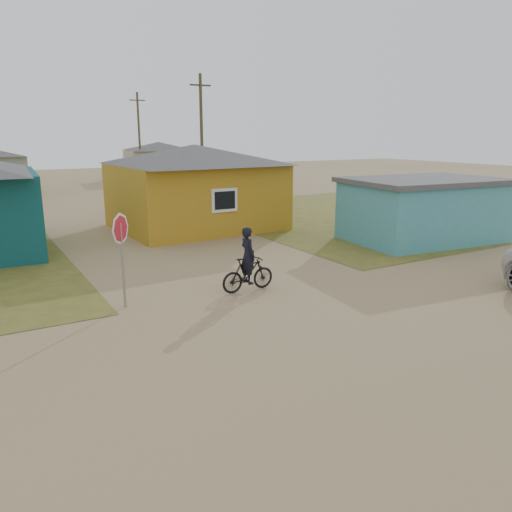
{
  "coord_description": "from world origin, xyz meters",
  "views": [
    {
      "loc": [
        -6.96,
        -7.81,
        4.38
      ],
      "look_at": [
        -0.63,
        3.0,
        1.3
      ],
      "focal_mm": 35.0,
      "sensor_mm": 36.0,
      "label": 1
    }
  ],
  "objects": [
    {
      "name": "ground",
      "position": [
        0.0,
        0.0,
        0.0
      ],
      "size": [
        120.0,
        120.0,
        0.0
      ],
      "primitive_type": "plane",
      "color": "#967E56"
    },
    {
      "name": "grass_ne",
      "position": [
        14.0,
        13.0,
        0.01
      ],
      "size": [
        20.0,
        18.0,
        0.0
      ],
      "primitive_type": "cube",
      "color": "olive",
      "rests_on": "ground"
    },
    {
      "name": "house_yellow",
      "position": [
        2.5,
        14.0,
        2.0
      ],
      "size": [
        7.72,
        6.76,
        3.9
      ],
      "color": "#B1801B",
      "rests_on": "ground"
    },
    {
      "name": "shed_turquoise",
      "position": [
        9.5,
        6.5,
        1.31
      ],
      "size": [
        6.71,
        4.93,
        2.6
      ],
      "color": "teal",
      "rests_on": "ground"
    },
    {
      "name": "house_beige_east",
      "position": [
        10.0,
        40.0,
        1.86
      ],
      "size": [
        6.95,
        6.05,
        3.6
      ],
      "color": "tan",
      "rests_on": "ground"
    },
    {
      "name": "utility_pole_near",
      "position": [
        6.5,
        22.0,
        4.14
      ],
      "size": [
        1.4,
        0.2,
        8.0
      ],
      "color": "#4B412D",
      "rests_on": "ground"
    },
    {
      "name": "utility_pole_far",
      "position": [
        7.5,
        38.0,
        4.14
      ],
      "size": [
        1.4,
        0.2,
        8.0
      ],
      "color": "#4B412D",
      "rests_on": "ground"
    },
    {
      "name": "stop_sign",
      "position": [
        -3.69,
        4.5,
        1.82
      ],
      "size": [
        0.75,
        0.37,
        2.47
      ],
      "color": "gray",
      "rests_on": "ground"
    },
    {
      "name": "cyclist",
      "position": [
        -0.26,
        4.08,
        0.68
      ],
      "size": [
        1.64,
        0.59,
        1.85
      ],
      "color": "black",
      "rests_on": "ground"
    }
  ]
}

